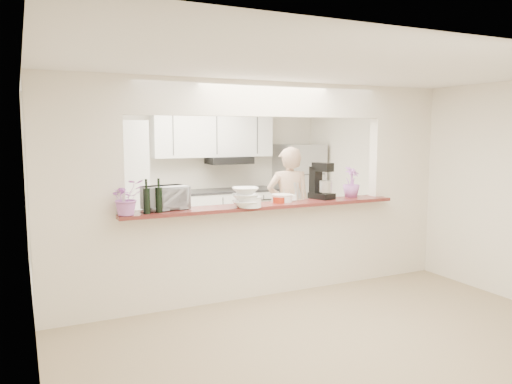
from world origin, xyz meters
TOP-DOWN VIEW (x-y plane):
  - floor at (0.00, 0.00)m, footprint 6.00×6.00m
  - tile_overlay at (0.00, 1.55)m, footprint 5.00×2.90m
  - partition at (0.00, 0.00)m, footprint 5.00×0.15m
  - bar_counter at (0.00, -0.00)m, footprint 3.40×0.38m
  - kitchen_cabinets at (-0.19, 2.72)m, footprint 3.15×0.62m
  - refrigerator at (2.05, 2.65)m, footprint 0.75×0.70m
  - flower_left at (-1.60, -0.15)m, footprint 0.39×0.36m
  - wine_bottle_a at (-1.40, -0.15)m, footprint 0.07×0.07m
  - wine_bottle_b at (-1.26, -0.12)m, footprint 0.07×0.07m
  - toaster_oven at (-1.15, 0.05)m, footprint 0.50×0.38m
  - serving_bowls at (-0.30, -0.17)m, footprint 0.36×0.36m
  - plate_stack_a at (-0.25, -0.19)m, footprint 0.26×0.26m
  - plate_stack_b at (0.27, 0.03)m, footprint 0.26×0.26m
  - red_bowl at (0.20, -0.03)m, footprint 0.15×0.15m
  - tan_bowl at (0.40, 0.08)m, footprint 0.14×0.14m
  - utensil_caddy at (0.45, 0.05)m, footprint 0.25×0.17m
  - stand_mixer at (0.85, 0.06)m, footprint 0.26×0.34m
  - flower_right at (1.30, 0.05)m, footprint 0.28×0.28m
  - person at (0.89, 0.96)m, footprint 0.72×0.60m

SIDE VIEW (x-z plane):
  - floor at x=0.00m, z-range 0.00..0.00m
  - tile_overlay at x=0.00m, z-range 0.00..0.01m
  - bar_counter at x=0.00m, z-range 0.03..1.12m
  - refrigerator at x=2.05m, z-range 0.00..1.70m
  - person at x=0.89m, z-range 0.00..1.71m
  - kitchen_cabinets at x=-0.19m, z-range -0.15..2.10m
  - tan_bowl at x=0.40m, z-range 1.09..1.15m
  - red_bowl at x=0.20m, z-range 1.09..1.16m
  - plate_stack_b at x=0.27m, z-range 1.09..1.18m
  - plate_stack_a at x=-0.25m, z-range 1.09..1.21m
  - utensil_caddy at x=0.45m, z-range 1.07..1.29m
  - serving_bowls at x=-0.30m, z-range 1.09..1.31m
  - toaster_oven at x=-1.15m, z-range 1.09..1.34m
  - wine_bottle_b at x=-1.26m, z-range 1.05..1.41m
  - wine_bottle_a at x=-1.40m, z-range 1.05..1.41m
  - flower_left at x=-1.60m, z-range 1.09..1.45m
  - flower_right at x=1.30m, z-range 1.09..1.48m
  - stand_mixer at x=0.85m, z-range 1.07..1.52m
  - partition at x=0.00m, z-range 0.23..2.73m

